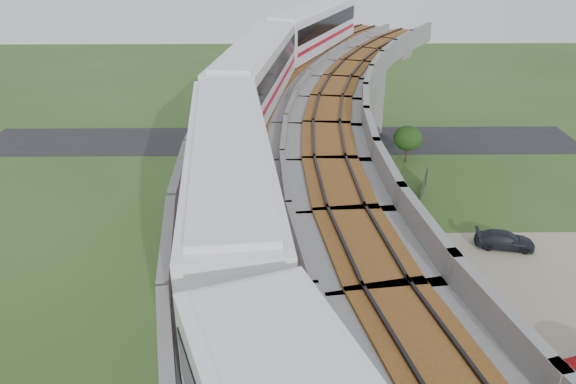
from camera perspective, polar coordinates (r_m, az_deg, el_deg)
name	(u,v)px	position (r m, az deg, el deg)	size (l,w,h in m)	color
ground	(284,337)	(31.42, -0.41, -14.48)	(160.00, 160.00, 0.00)	#355220
dirt_lot	(557,360)	(33.06, 25.63, -15.14)	(18.00, 26.00, 0.04)	gray
asphalt_road	(282,141)	(57.64, -0.59, 5.25)	(60.00, 8.00, 0.03)	#232326
viaduct	(365,186)	(26.76, 7.78, 0.66)	(19.58, 73.98, 11.40)	#99968E
metro_train	(291,116)	(25.76, 0.28, 7.69)	(10.81, 61.34, 3.64)	white
fence	(465,324)	(32.47, 17.52, -12.68)	(3.87, 38.73, 1.50)	#2D382D
tree_0	(408,138)	(52.82, 12.06, 5.36)	(2.65, 2.65, 3.46)	#382314
tree_1	(384,182)	(42.87, 9.71, 1.00)	(2.97, 2.97, 3.84)	#382314
tree_2	(386,280)	(33.01, 9.96, -8.81)	(2.53, 2.53, 2.85)	#382314
car_dark	(505,240)	(41.33, 21.16, -4.56)	(1.62, 3.98, 1.15)	black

